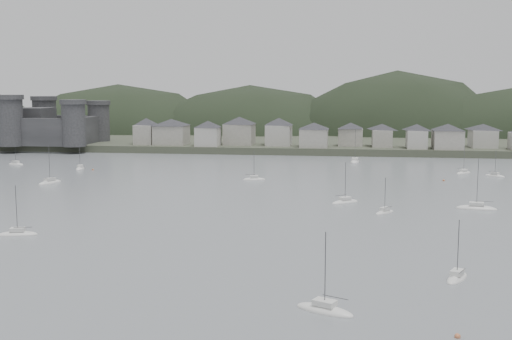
# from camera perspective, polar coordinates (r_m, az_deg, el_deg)

# --- Properties ---
(ground) EXTENTS (900.00, 900.00, 0.00)m
(ground) POSITION_cam_1_polar(r_m,az_deg,el_deg) (102.10, -6.12, -8.67)
(ground) COLOR slate
(ground) RESTS_ON ground
(far_shore_land) EXTENTS (900.00, 250.00, 3.00)m
(far_shore_land) POSITION_cam_1_polar(r_m,az_deg,el_deg) (391.72, 4.63, 3.40)
(far_shore_land) COLOR #383D2D
(far_shore_land) RESTS_ON ground
(forested_ridge) EXTENTS (851.55, 103.94, 102.57)m
(forested_ridge) POSITION_cam_1_polar(r_m,az_deg,el_deg) (367.09, 5.11, 1.13)
(forested_ridge) COLOR black
(forested_ridge) RESTS_ON ground
(castle) EXTENTS (66.00, 43.00, 20.00)m
(castle) POSITION_cam_1_polar(r_m,az_deg,el_deg) (311.05, -19.52, 3.74)
(castle) COLOR #2F2F31
(castle) RESTS_ON far_shore_land
(waterfront_town) EXTENTS (451.48, 28.46, 12.92)m
(waterfront_town) POSITION_cam_1_polar(r_m,az_deg,el_deg) (280.26, 13.56, 3.14)
(waterfront_town) COLOR gray
(waterfront_town) RESTS_ON far_shore_land
(sailboat_lead) EXTENTS (4.97, 7.25, 9.55)m
(sailboat_lead) POSITION_cam_1_polar(r_m,az_deg,el_deg) (100.60, 17.37, -9.11)
(sailboat_lead) COLOR silver
(sailboat_lead) RESTS_ON ground
(moored_fleet) EXTENTS (239.36, 178.27, 13.34)m
(moored_fleet) POSITION_cam_1_polar(r_m,az_deg,el_deg) (162.82, -3.34, -2.56)
(moored_fleet) COLOR silver
(moored_fleet) RESTS_ON ground
(mooring_buoys) EXTENTS (158.35, 136.44, 0.70)m
(mooring_buoys) POSITION_cam_1_polar(r_m,az_deg,el_deg) (152.39, 2.23, -3.24)
(mooring_buoys) COLOR #C76E42
(mooring_buoys) RESTS_ON ground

